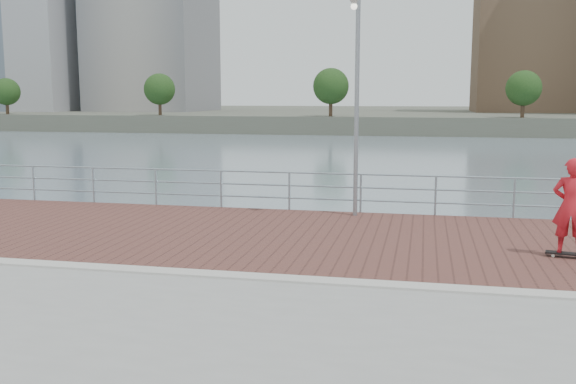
# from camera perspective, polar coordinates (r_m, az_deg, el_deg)

# --- Properties ---
(water) EXTENTS (400.00, 400.00, 0.00)m
(water) POSITION_cam_1_polar(r_m,az_deg,el_deg) (12.36, -2.02, -16.71)
(water) COLOR slate
(water) RESTS_ON ground
(brick_lane) EXTENTS (40.00, 6.80, 0.02)m
(brick_lane) POSITION_cam_1_polar(r_m,az_deg,el_deg) (15.06, 1.27, -3.97)
(brick_lane) COLOR brown
(brick_lane) RESTS_ON seawall
(curb) EXTENTS (40.00, 0.40, 0.06)m
(curb) POSITION_cam_1_polar(r_m,az_deg,el_deg) (11.64, -2.07, -7.63)
(curb) COLOR #B7B5AD
(curb) RESTS_ON seawall
(far_shore) EXTENTS (320.00, 95.00, 2.50)m
(far_shore) POSITION_cam_1_polar(r_m,az_deg,el_deg) (133.43, 10.93, 6.65)
(far_shore) COLOR #4C5142
(far_shore) RESTS_ON ground
(guardrail) EXTENTS (39.06, 0.06, 1.13)m
(guardrail) POSITION_cam_1_polar(r_m,az_deg,el_deg) (18.23, 3.28, 0.39)
(guardrail) COLOR #8C9EA8
(guardrail) RESTS_ON brick_lane
(street_lamp) EXTENTS (0.45, 1.29, 6.11)m
(street_lamp) POSITION_cam_1_polar(r_m,az_deg,el_deg) (17.03, 6.04, 12.08)
(street_lamp) COLOR gray
(street_lamp) RESTS_ON brick_lane
(skateboard) EXTENTS (0.88, 0.38, 0.10)m
(skateboard) POSITION_cam_1_polar(r_m,az_deg,el_deg) (14.25, 23.62, -5.06)
(skateboard) COLOR black
(skateboard) RESTS_ON brick_lane
(skateboarder) EXTENTS (0.79, 0.60, 1.95)m
(skateboarder) POSITION_cam_1_polar(r_m,az_deg,el_deg) (14.07, 23.86, -1.16)
(skateboarder) COLOR red
(skateboarder) RESTS_ON skateboard
(shoreline_trees) EXTENTS (144.54, 4.96, 6.62)m
(shoreline_trees) POSITION_cam_1_polar(r_m,az_deg,el_deg) (88.18, 17.17, 8.84)
(shoreline_trees) COLOR #473323
(shoreline_trees) RESTS_ON far_shore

